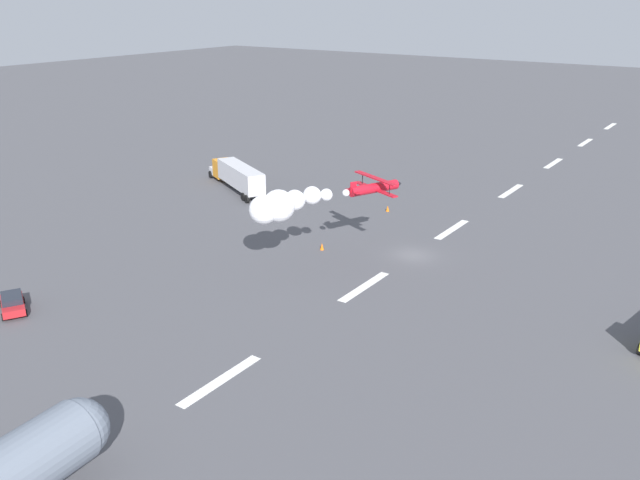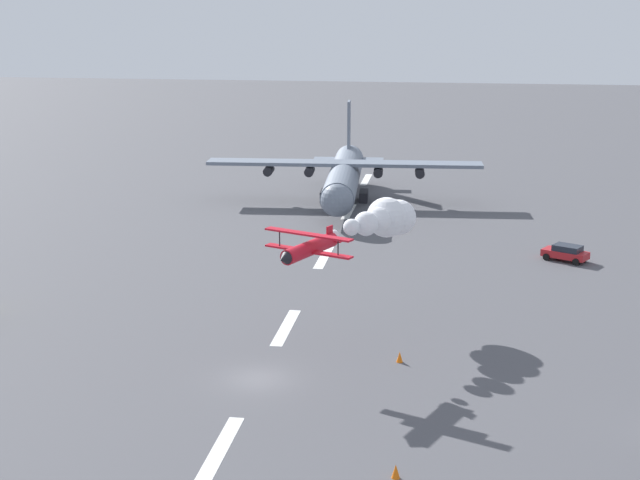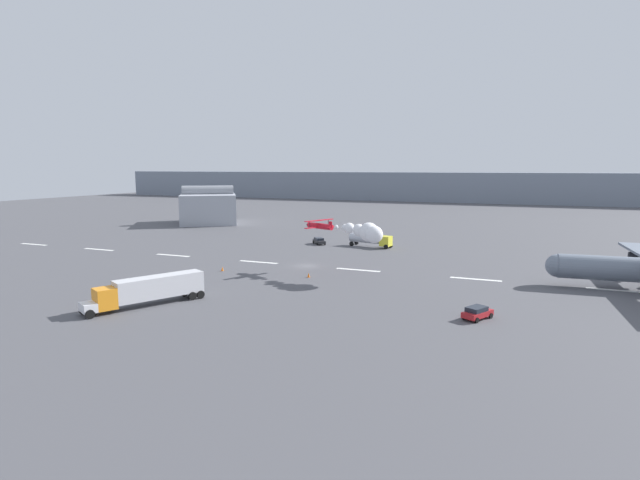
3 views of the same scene
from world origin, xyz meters
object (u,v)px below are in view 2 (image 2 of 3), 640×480
stunt_biplane_red (379,221)px  traffic_cone_near (396,471)px  followme_car_yellow (566,252)px  traffic_cone_far (400,357)px  cargo_transport_plane (344,177)px

stunt_biplane_red → traffic_cone_near: bearing=-172.8°
stunt_biplane_red → followme_car_yellow: stunt_biplane_red is taller
traffic_cone_far → cargo_transport_plane: bearing=11.4°
stunt_biplane_red → traffic_cone_far: bearing=-165.0°
traffic_cone_near → traffic_cone_far: bearing=3.1°
traffic_cone_near → traffic_cone_far: size_ratio=1.00×
stunt_biplane_red → traffic_cone_near: size_ratio=21.14×
followme_car_yellow → traffic_cone_far: (-27.59, 13.56, -0.44)m
followme_car_yellow → cargo_transport_plane: bearing=47.1°
stunt_biplane_red → followme_car_yellow: (19.36, -15.77, -6.92)m
traffic_cone_near → followme_car_yellow: bearing=-16.3°
cargo_transport_plane → traffic_cone_far: cargo_transport_plane is taller
traffic_cone_near → cargo_transport_plane: bearing=9.4°
stunt_biplane_red → traffic_cone_far: 11.25m
cargo_transport_plane → followme_car_yellow: cargo_transport_plane is taller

